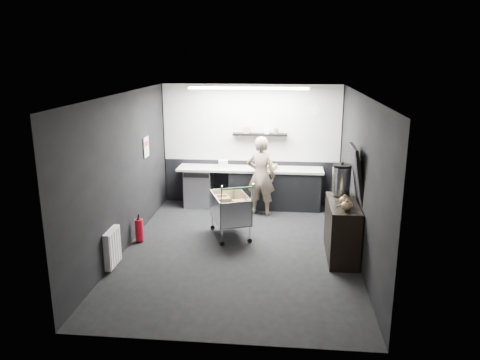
# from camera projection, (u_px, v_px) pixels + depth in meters

# --- Properties ---
(floor) EXTENTS (5.50, 5.50, 0.00)m
(floor) POSITION_uv_depth(u_px,v_px,m) (239.00, 250.00, 8.21)
(floor) COLOR black
(floor) RESTS_ON ground
(ceiling) EXTENTS (5.50, 5.50, 0.00)m
(ceiling) POSITION_uv_depth(u_px,v_px,m) (239.00, 95.00, 7.51)
(ceiling) COLOR white
(ceiling) RESTS_ON wall_back
(wall_back) EXTENTS (5.50, 0.00, 5.50)m
(wall_back) POSITION_uv_depth(u_px,v_px,m) (251.00, 145.00, 10.50)
(wall_back) COLOR black
(wall_back) RESTS_ON floor
(wall_front) EXTENTS (5.50, 0.00, 5.50)m
(wall_front) POSITION_uv_depth(u_px,v_px,m) (215.00, 237.00, 5.22)
(wall_front) COLOR black
(wall_front) RESTS_ON floor
(wall_left) EXTENTS (0.00, 5.50, 5.50)m
(wall_left) POSITION_uv_depth(u_px,v_px,m) (124.00, 173.00, 8.05)
(wall_left) COLOR black
(wall_left) RESTS_ON floor
(wall_right) EXTENTS (0.00, 5.50, 5.50)m
(wall_right) POSITION_uv_depth(u_px,v_px,m) (360.00, 179.00, 7.67)
(wall_right) COLOR black
(wall_right) RESTS_ON floor
(kitchen_wall_panel) EXTENTS (3.95, 0.02, 1.70)m
(kitchen_wall_panel) POSITION_uv_depth(u_px,v_px,m) (251.00, 123.00, 10.35)
(kitchen_wall_panel) COLOR silver
(kitchen_wall_panel) RESTS_ON wall_back
(dado_panel) EXTENTS (3.95, 0.02, 1.00)m
(dado_panel) POSITION_uv_depth(u_px,v_px,m) (251.00, 182.00, 10.70)
(dado_panel) COLOR black
(dado_panel) RESTS_ON wall_back
(floating_shelf) EXTENTS (1.20, 0.22, 0.04)m
(floating_shelf) POSITION_uv_depth(u_px,v_px,m) (260.00, 134.00, 10.29)
(floating_shelf) COLOR black
(floating_shelf) RESTS_ON wall_back
(wall_clock) EXTENTS (0.20, 0.03, 0.20)m
(wall_clock) POSITION_uv_depth(u_px,v_px,m) (316.00, 110.00, 10.13)
(wall_clock) COLOR white
(wall_clock) RESTS_ON wall_back
(poster) EXTENTS (0.02, 0.30, 0.40)m
(poster) POSITION_uv_depth(u_px,v_px,m) (146.00, 147.00, 9.24)
(poster) COLOR white
(poster) RESTS_ON wall_left
(poster_red_band) EXTENTS (0.02, 0.22, 0.10)m
(poster_red_band) POSITION_uv_depth(u_px,v_px,m) (146.00, 144.00, 9.22)
(poster_red_band) COLOR red
(poster_red_band) RESTS_ON poster
(radiator) EXTENTS (0.10, 0.50, 0.60)m
(radiator) POSITION_uv_depth(u_px,v_px,m) (112.00, 248.00, 7.44)
(radiator) COLOR white
(radiator) RESTS_ON wall_left
(ceiling_strip) EXTENTS (2.40, 0.20, 0.04)m
(ceiling_strip) POSITION_uv_depth(u_px,v_px,m) (248.00, 88.00, 9.29)
(ceiling_strip) COLOR white
(ceiling_strip) RESTS_ON ceiling
(prep_counter) EXTENTS (3.20, 0.61, 0.90)m
(prep_counter) POSITION_uv_depth(u_px,v_px,m) (256.00, 187.00, 10.40)
(prep_counter) COLOR black
(prep_counter) RESTS_ON floor
(person) EXTENTS (0.69, 0.52, 1.69)m
(person) POSITION_uv_depth(u_px,v_px,m) (261.00, 176.00, 9.86)
(person) COLOR beige
(person) RESTS_ON floor
(shopping_cart) EXTENTS (0.92, 1.19, 1.10)m
(shopping_cart) POSITION_uv_depth(u_px,v_px,m) (230.00, 210.00, 8.71)
(shopping_cart) COLOR silver
(shopping_cart) RESTS_ON floor
(sideboard) EXTENTS (0.54, 1.27, 1.90)m
(sideboard) POSITION_uv_depth(u_px,v_px,m) (343.00, 222.00, 7.84)
(sideboard) COLOR black
(sideboard) RESTS_ON floor
(fire_extinguisher) EXTENTS (0.15, 0.15, 0.50)m
(fire_extinguisher) POSITION_uv_depth(u_px,v_px,m) (139.00, 229.00, 8.52)
(fire_extinguisher) COLOR red
(fire_extinguisher) RESTS_ON floor
(cardboard_box) EXTENTS (0.51, 0.42, 0.09)m
(cardboard_box) POSITION_uv_depth(u_px,v_px,m) (266.00, 167.00, 10.21)
(cardboard_box) COLOR #997751
(cardboard_box) RESTS_ON prep_counter
(pink_tub) EXTENTS (0.21, 0.21, 0.21)m
(pink_tub) POSITION_uv_depth(u_px,v_px,m) (267.00, 164.00, 10.24)
(pink_tub) COLOR silver
(pink_tub) RESTS_ON prep_counter
(white_container) EXTENTS (0.22, 0.19, 0.17)m
(white_container) POSITION_uv_depth(u_px,v_px,m) (223.00, 164.00, 10.28)
(white_container) COLOR white
(white_container) RESTS_ON prep_counter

